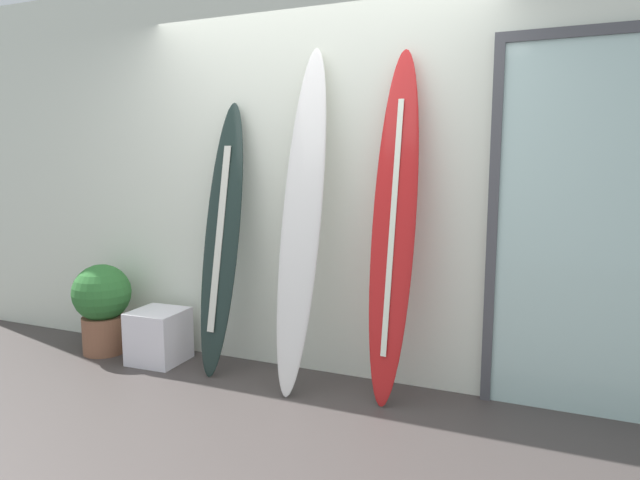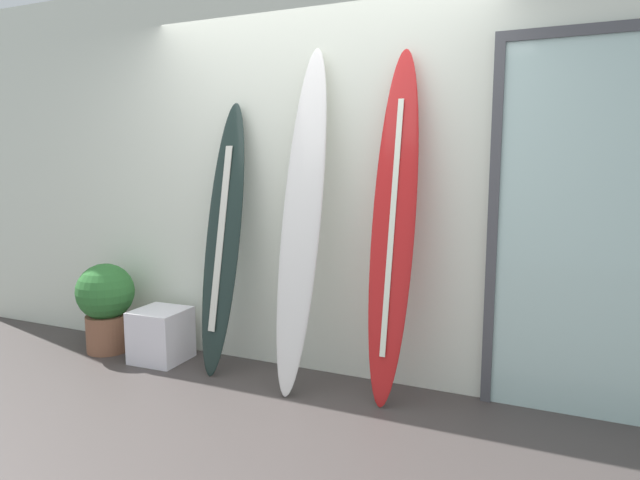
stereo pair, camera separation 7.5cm
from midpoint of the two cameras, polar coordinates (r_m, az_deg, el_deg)
name	(u,v)px [view 1 (the left image)]	position (r m, az deg, el deg)	size (l,w,h in m)	color
ground	(219,450)	(3.22, -10.91, -20.13)	(8.00, 8.00, 0.04)	#3D3634
wall_back	(317,174)	(3.98, -0.84, 6.72)	(7.20, 0.20, 2.80)	silver
surfboard_charcoal	(222,240)	(4.00, -10.45, -0.04)	(0.31, 0.45, 1.90)	#1B2926
surfboard_ivory	(301,222)	(3.62, -2.50, 1.85)	(0.29, 0.54, 2.23)	silver
surfboard_crimson	(393,230)	(3.46, 6.82, 0.99)	(0.30, 0.41, 2.17)	red
display_block_left	(159,336)	(4.43, -16.47, -9.30)	(0.38, 0.38, 0.39)	silver
glass_door	(592,222)	(3.53, 25.28, 1.62)	(1.14, 0.06, 2.22)	silver
potted_plant	(102,303)	(4.72, -21.60, -5.99)	(0.44, 0.44, 0.70)	brown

